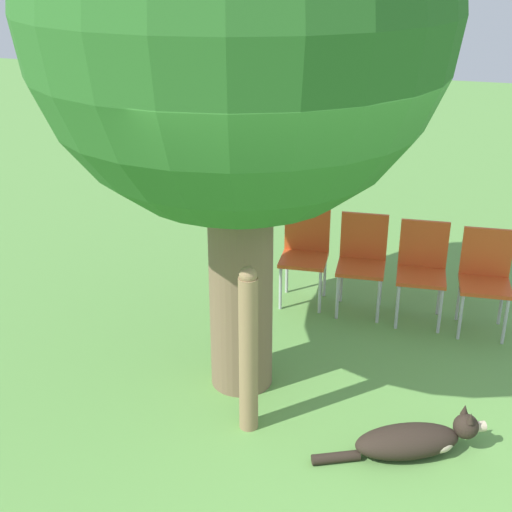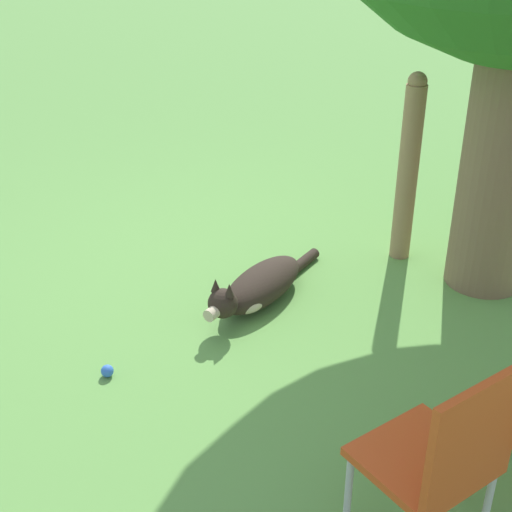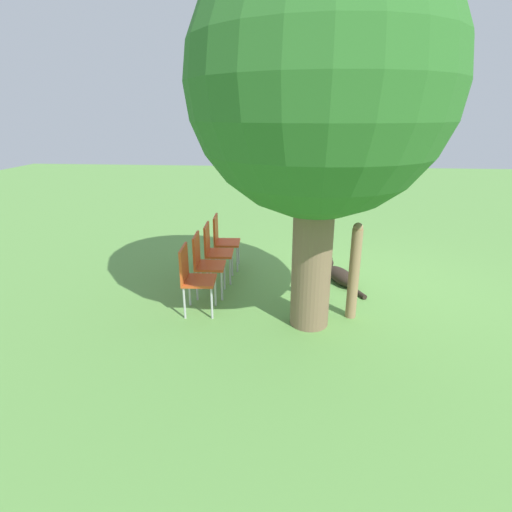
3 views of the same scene
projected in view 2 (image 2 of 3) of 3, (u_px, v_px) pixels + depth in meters
The scene contains 5 objects.
ground_plane at pixel (280, 272), 4.82m from camera, with size 30.00×30.00×0.00m, color #609947.
dog at pixel (258, 287), 4.42m from camera, with size 0.61×1.15×0.33m.
fence_post at pixel (408, 168), 4.73m from camera, with size 0.14×0.14×1.30m.
red_chair_0 at pixel (443, 456), 2.54m from camera, with size 0.45×0.47×0.93m.
tennis_ball at pixel (107, 371), 3.81m from camera, with size 0.07×0.07×0.07m.
Camera 2 is at (3.51, -2.32, 2.37)m, focal length 50.00 mm.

